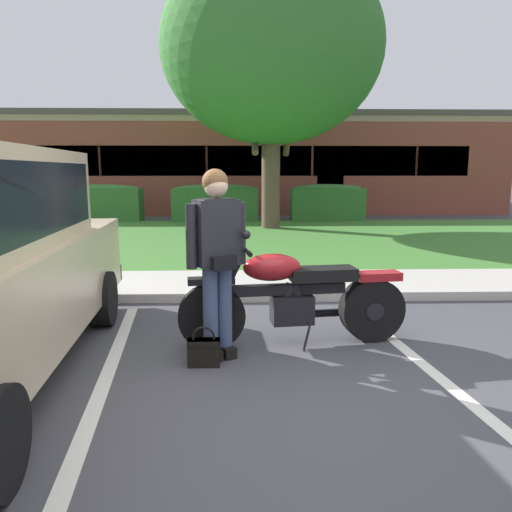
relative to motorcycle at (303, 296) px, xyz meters
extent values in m
plane|color=#424247|center=(-0.43, -1.10, -0.48)|extent=(140.00, 140.00, 0.00)
cube|color=#B7B2A8|center=(-0.43, 1.65, -0.42)|extent=(60.00, 0.20, 0.12)
cube|color=#B7B2A8|center=(-0.43, 2.50, -0.44)|extent=(60.00, 1.50, 0.08)
cube|color=#3D752D|center=(-0.43, 7.40, -0.45)|extent=(60.00, 8.30, 0.06)
cube|color=silver|center=(-1.71, -0.90, -0.48)|extent=(0.60, 4.39, 0.01)
cube|color=silver|center=(1.04, -0.90, -0.48)|extent=(0.60, 4.39, 0.01)
cylinder|color=black|center=(-0.88, -0.12, -0.16)|extent=(0.65, 0.18, 0.64)
cylinder|color=black|center=(-0.88, -0.12, -0.16)|extent=(0.19, 0.14, 0.18)
cylinder|color=black|center=(0.71, 0.09, -0.16)|extent=(0.66, 0.26, 0.64)
cylinder|color=black|center=(0.71, 0.09, -0.16)|extent=(0.20, 0.22, 0.18)
cube|color=black|center=(-0.88, -0.12, 0.19)|extent=(0.45, 0.19, 0.06)
cube|color=maroon|center=(0.75, 0.09, 0.18)|extent=(0.46, 0.25, 0.08)
cylinder|color=black|center=(-0.74, -0.18, 0.12)|extent=(0.31, 0.08, 0.58)
cylinder|color=black|center=(-0.76, -0.02, 0.12)|extent=(0.31, 0.08, 0.58)
sphere|color=black|center=(-0.71, -0.10, 0.38)|extent=(0.17, 0.17, 0.17)
cylinder|color=black|center=(-0.57, -0.08, 0.50)|extent=(0.12, 0.72, 0.03)
cylinder|color=black|center=(-0.53, -0.43, 0.50)|extent=(0.06, 0.10, 0.04)
cylinder|color=black|center=(-0.62, 0.28, 0.50)|extent=(0.06, 0.10, 0.04)
sphere|color=black|center=(-0.55, -0.38, 0.66)|extent=(0.08, 0.08, 0.08)
sphere|color=black|center=(-0.63, 0.22, 0.66)|extent=(0.08, 0.08, 0.08)
cube|color=black|center=(-0.14, -0.02, 0.08)|extent=(1.10, 0.24, 0.10)
ellipsoid|color=maroon|center=(-0.31, -0.04, 0.30)|extent=(0.60, 0.39, 0.26)
cube|color=black|center=(0.19, 0.02, 0.22)|extent=(0.67, 0.36, 0.12)
cube|color=black|center=(-0.11, -0.02, -0.12)|extent=(0.43, 0.29, 0.28)
cylinder|color=black|center=(-0.14, -0.02, 0.04)|extent=(0.19, 0.14, 0.21)
cylinder|color=black|center=(-0.07, -0.01, 0.04)|extent=(0.19, 0.14, 0.21)
cylinder|color=black|center=(0.24, 0.17, -0.22)|extent=(0.61, 0.16, 0.08)
cylinder|color=black|center=(0.44, 0.19, -0.22)|extent=(0.61, 0.16, 0.08)
cylinder|color=black|center=(0.03, -0.16, -0.33)|extent=(0.11, 0.13, 0.30)
cube|color=black|center=(-0.74, -0.31, -0.43)|extent=(0.21, 0.26, 0.10)
cube|color=black|center=(-0.87, -0.37, -0.43)|extent=(0.21, 0.26, 0.10)
cylinder|color=#3D4C70|center=(-0.75, -0.29, -0.05)|extent=(0.14, 0.14, 0.86)
cylinder|color=#3D4C70|center=(-0.88, -0.35, -0.05)|extent=(0.14, 0.14, 0.86)
cube|color=#232328|center=(-0.81, -0.32, 0.67)|extent=(0.44, 0.37, 0.58)
cube|color=#232328|center=(-0.81, -0.32, 0.94)|extent=(0.36, 0.32, 0.06)
sphere|color=beige|center=(-0.81, -0.32, 1.08)|extent=(0.21, 0.21, 0.21)
sphere|color=brown|center=(-0.82, -0.31, 1.11)|extent=(0.23, 0.23, 0.23)
cube|color=black|center=(-0.75, -0.44, 0.42)|extent=(0.24, 0.19, 0.12)
cylinder|color=#232328|center=(-0.60, -0.21, 0.65)|extent=(0.09, 0.09, 0.56)
cylinder|color=#232328|center=(-1.03, -0.43, 0.65)|extent=(0.09, 0.09, 0.56)
cube|color=black|center=(-0.93, -0.53, -0.36)|extent=(0.28, 0.12, 0.24)
cube|color=black|center=(-0.93, -0.54, -0.26)|extent=(0.28, 0.13, 0.04)
torus|color=black|center=(-0.93, -0.53, -0.22)|extent=(0.20, 0.02, 0.20)
cube|color=black|center=(-2.06, -0.95, 1.00)|extent=(0.24, 2.72, 0.55)
cube|color=black|center=(-3.09, 1.52, -0.08)|extent=(1.90, 0.24, 0.20)
cylinder|color=black|center=(-2.13, 0.65, -0.18)|extent=(0.28, 0.62, 0.60)
cylinder|color=brown|center=(0.25, 9.47, 0.87)|extent=(0.52, 0.52, 2.69)
ellipsoid|color=#33702D|center=(0.25, 9.47, 4.48)|extent=(6.05, 6.05, 5.14)
cylinder|color=brown|center=(0.71, 9.47, 2.09)|extent=(0.18, 1.04, 0.97)
cylinder|color=brown|center=(-0.21, 9.47, 2.09)|extent=(0.18, 1.03, 0.96)
cube|color=#336B2D|center=(-5.19, 11.77, 0.07)|extent=(2.59, 0.90, 1.10)
ellipsoid|color=#336B2D|center=(-5.19, 11.77, 0.62)|extent=(2.46, 0.84, 0.28)
cube|color=#336B2D|center=(-1.46, 11.77, 0.07)|extent=(2.81, 0.90, 1.10)
ellipsoid|color=#336B2D|center=(-1.46, 11.77, 0.62)|extent=(2.67, 0.84, 0.28)
cube|color=#336B2D|center=(2.27, 11.77, 0.07)|extent=(2.41, 0.90, 1.10)
ellipsoid|color=#336B2D|center=(2.27, 11.77, 0.62)|extent=(2.29, 0.84, 0.28)
cube|color=brown|center=(-1.87, 18.61, 1.37)|extent=(23.09, 9.40, 3.70)
cube|color=#998466|center=(-1.87, 13.95, 3.10)|extent=(23.09, 0.10, 0.24)
cube|color=#4C4742|center=(-1.87, 18.61, 3.32)|extent=(23.32, 9.50, 0.20)
cube|color=#1E282D|center=(-1.87, 13.94, 1.55)|extent=(19.63, 0.06, 1.10)
cube|color=brown|center=(-5.79, 13.93, 1.55)|extent=(0.08, 0.04, 1.20)
cube|color=brown|center=(-1.87, 13.93, 1.55)|extent=(0.08, 0.04, 1.20)
cube|color=brown|center=(2.06, 13.93, 1.55)|extent=(0.08, 0.04, 1.20)
cube|color=brown|center=(5.98, 13.93, 1.55)|extent=(0.08, 0.04, 1.20)
cube|color=#473323|center=(2.75, 13.95, 0.57)|extent=(1.00, 0.08, 2.10)
camera|label=1|loc=(-0.60, -4.63, 1.21)|focal=34.51mm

